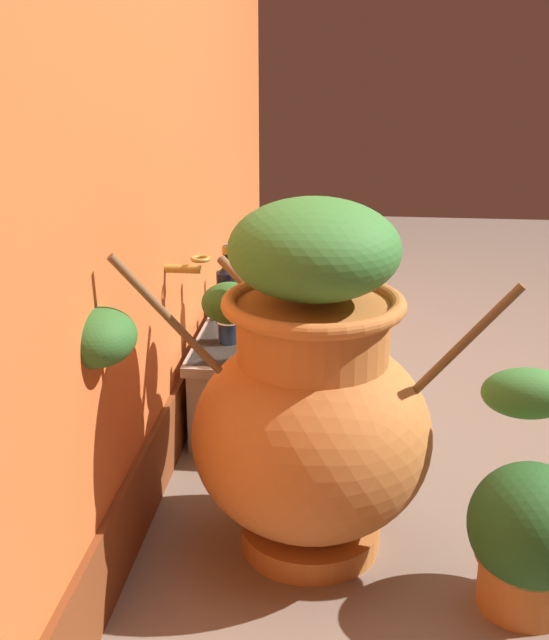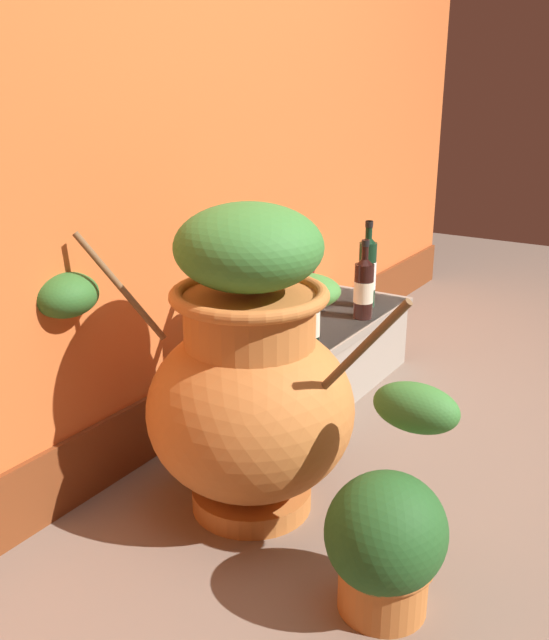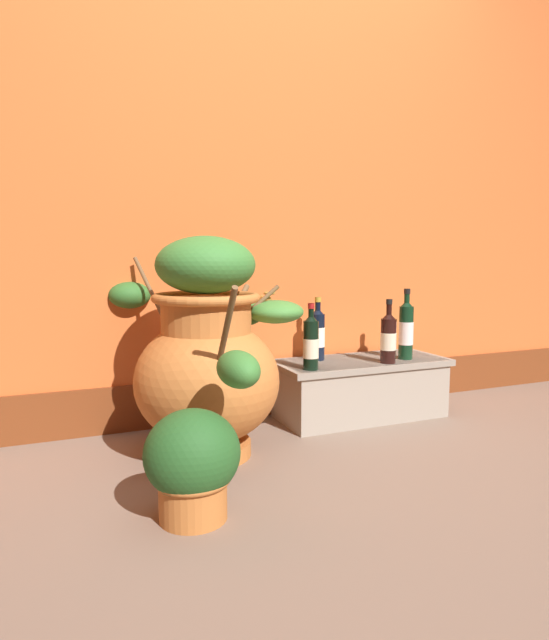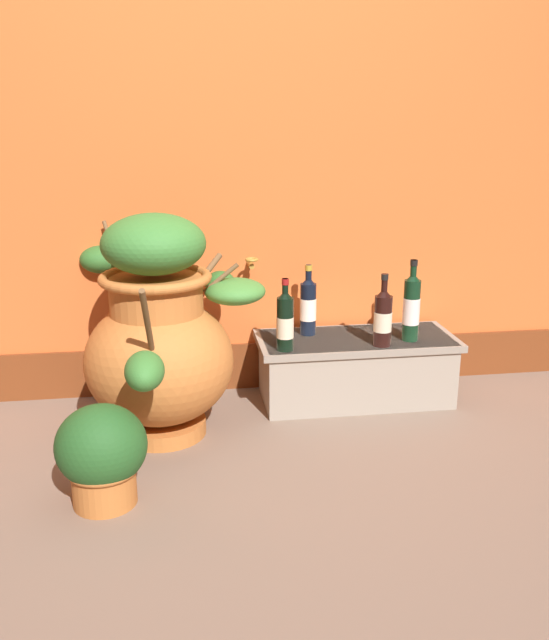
# 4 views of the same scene
# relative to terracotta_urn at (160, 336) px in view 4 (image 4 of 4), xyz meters

# --- Properties ---
(ground_plane) EXTENTS (7.00, 7.00, 0.00)m
(ground_plane) POSITION_rel_terracotta_urn_xyz_m (0.35, -0.67, -0.40)
(ground_plane) COLOR #7A6656
(back_wall) EXTENTS (4.40, 0.33, 2.60)m
(back_wall) POSITION_rel_terracotta_urn_xyz_m (0.35, 0.53, 0.89)
(back_wall) COLOR #D6662D
(back_wall) RESTS_ON ground_plane
(terracotta_urn) EXTENTS (0.73, 1.09, 0.87)m
(terracotta_urn) POSITION_rel_terracotta_urn_xyz_m (0.00, 0.00, 0.00)
(terracotta_urn) COLOR #C17033
(terracotta_urn) RESTS_ON ground_plane
(stone_ledge) EXTENTS (0.85, 0.37, 0.29)m
(stone_ledge) POSITION_rel_terracotta_urn_xyz_m (0.83, 0.22, -0.24)
(stone_ledge) COLOR #9E9384
(stone_ledge) RESTS_ON ground_plane
(wine_bottle_left) EXTENTS (0.07, 0.07, 0.30)m
(wine_bottle_left) POSITION_rel_terracotta_urn_xyz_m (0.50, 0.10, 0.01)
(wine_bottle_left) COLOR black
(wine_bottle_left) RESTS_ON stone_ledge
(wine_bottle_middle) EXTENTS (0.07, 0.07, 0.35)m
(wine_bottle_middle) POSITION_rel_terracotta_urn_xyz_m (1.04, 0.15, 0.04)
(wine_bottle_middle) COLOR black
(wine_bottle_middle) RESTS_ON stone_ledge
(wine_bottle_right) EXTENTS (0.07, 0.07, 0.31)m
(wine_bottle_right) POSITION_rel_terracotta_urn_xyz_m (0.63, 0.29, 0.02)
(wine_bottle_right) COLOR black
(wine_bottle_right) RESTS_ON stone_ledge
(wine_bottle_back) EXTENTS (0.07, 0.07, 0.30)m
(wine_bottle_back) POSITION_rel_terracotta_urn_xyz_m (0.90, 0.10, 0.01)
(wine_bottle_back) COLOR black
(wine_bottle_back) RESTS_ON stone_ledge
(potted_shrub) EXTENTS (0.29, 0.27, 0.34)m
(potted_shrub) POSITION_rel_terracotta_urn_xyz_m (-0.19, -0.49, -0.23)
(potted_shrub) COLOR #C17033
(potted_shrub) RESTS_ON ground_plane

